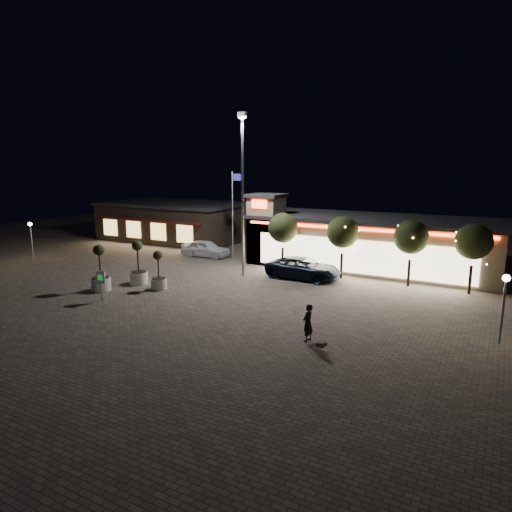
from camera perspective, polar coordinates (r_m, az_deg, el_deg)
The scene contains 19 objects.
ground at distance 30.79m, azimuth -12.46°, elevation -5.10°, with size 90.00×90.00×0.00m, color #73685D.
retail_building at distance 39.76m, azimuth 13.56°, elevation 1.81°, with size 20.40×8.40×6.10m.
restaurant_building at distance 54.26m, azimuth -9.89°, elevation 4.38°, with size 16.40×11.00×4.30m.
floodlight_pole at distance 34.93m, azimuth -1.69°, elevation 8.78°, with size 0.60×0.40×12.38m.
flagpole at distance 41.37m, azimuth -2.84°, elevation 6.01°, with size 0.95×0.10×8.00m.
lamp_post_west at distance 46.23m, azimuth -26.32°, elevation 2.55°, with size 0.36×0.36×3.48m.
lamp_post_east at distance 24.86m, azimuth 28.63°, elevation -4.33°, with size 0.36×0.36×3.48m.
string_tree_a at distance 36.96m, azimuth 3.38°, elevation 3.52°, with size 2.42×2.42×4.79m.
string_tree_b at distance 35.13m, azimuth 10.78°, elevation 2.93°, with size 2.42×2.42×4.79m.
string_tree_c at distance 33.95m, azimuth 18.82°, elevation 2.24°, with size 2.42×2.42×4.79m.
string_tree_d at distance 33.51m, azimuth 25.56°, elevation 1.62°, with size 2.42×2.42×4.79m.
pickup_truck at distance 35.08m, azimuth 5.93°, elevation -1.53°, with size 2.66×5.77×1.60m, color black.
white_sedan at distance 43.31m, azimuth -6.32°, elevation 0.94°, with size 1.90×4.73×1.61m, color white.
pedestrian at distance 22.78m, azimuth 6.50°, elevation -8.30°, with size 0.69×0.45×1.89m, color black.
dog at distance 22.04m, azimuth 8.27°, elevation -10.92°, with size 0.51×0.24×0.27m.
planter_left at distance 34.34m, azimuth -14.49°, elevation -1.77°, with size 1.32×1.32×3.25m.
planter_mid at distance 33.28m, azimuth -18.85°, elevation -2.43°, with size 1.32×1.32×3.25m.
planter_right at distance 32.60m, azimuth -12.07°, elevation -2.63°, with size 1.12×1.12×2.75m.
valet_sign at distance 30.67m, azimuth -18.85°, elevation -2.86°, with size 0.64×0.20×1.96m.
Camera 1 is at (19.66, -22.10, 8.57)m, focal length 32.00 mm.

